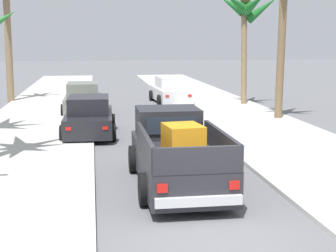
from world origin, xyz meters
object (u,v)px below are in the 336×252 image
at_px(car_right_near, 171,91).
at_px(palm_tree_left_back, 247,13).
at_px(car_left_mid, 83,99).
at_px(car_left_near, 89,117).
at_px(pickup_truck, 176,154).

xyz_separation_m(car_right_near, palm_tree_left_back, (4.03, -1.62, 4.42)).
xyz_separation_m(car_right_near, car_left_mid, (-5.01, -3.38, 0.00)).
bearing_deg(palm_tree_left_back, car_left_near, -137.78).
bearing_deg(car_left_mid, pickup_truck, -78.94).
distance_m(pickup_truck, car_right_near, 16.77).
bearing_deg(car_left_near, palm_tree_left_back, 42.22).
bearing_deg(car_left_mid, car_right_near, 34.02).
xyz_separation_m(car_left_near, car_left_mid, (-0.34, 6.13, 0.00)).
distance_m(car_right_near, car_left_mid, 6.05).
bearing_deg(palm_tree_left_back, pickup_truck, -113.32).
distance_m(pickup_truck, palm_tree_left_back, 16.88).
relative_size(pickup_truck, car_left_mid, 1.22).
bearing_deg(palm_tree_left_back, car_left_mid, -168.94).
bearing_deg(car_left_near, car_right_near, 63.83).
xyz_separation_m(pickup_truck, palm_tree_left_back, (6.46, 14.98, 4.33)).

